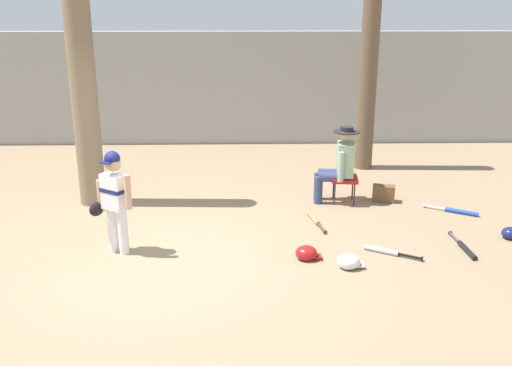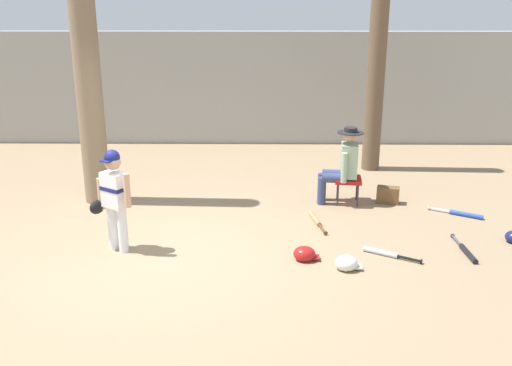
{
  "view_description": "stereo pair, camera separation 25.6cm",
  "coord_description": "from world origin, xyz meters",
  "px_view_note": "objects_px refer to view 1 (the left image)",
  "views": [
    {
      "loc": [
        1.02,
        -6.21,
        2.96
      ],
      "look_at": [
        1.18,
        0.7,
        0.75
      ],
      "focal_mm": 39.26,
      "sensor_mm": 36.0,
      "label": 1
    },
    {
      "loc": [
        1.27,
        -6.22,
        2.96
      ],
      "look_at": [
        1.18,
        0.7,
        0.75
      ],
      "focal_mm": 39.26,
      "sensor_mm": 36.0,
      "label": 2
    }
  ],
  "objects_px": {
    "bat_black_composite": "(465,248)",
    "batting_helmet_navy": "(511,233)",
    "batting_helmet_red": "(307,253)",
    "tree_near_player": "(81,62)",
    "bat_wood_tan": "(315,219)",
    "young_ballplayer": "(114,196)",
    "bat_blue_youth": "(457,211)",
    "batting_helmet_white": "(349,262)",
    "bat_aluminum_silver": "(386,251)",
    "seated_spectator": "(339,162)",
    "folding_stool": "(344,180)",
    "handbag_beside_stool": "(384,193)",
    "tree_behind_spectator": "(370,53)"
  },
  "relations": [
    {
      "from": "bat_black_composite",
      "to": "batting_helmet_navy",
      "type": "bearing_deg",
      "value": 26.08
    },
    {
      "from": "bat_black_composite",
      "to": "batting_helmet_red",
      "type": "distance_m",
      "value": 2.04
    },
    {
      "from": "tree_near_player",
      "to": "bat_wood_tan",
      "type": "xyz_separation_m",
      "value": [
        3.36,
        -0.9,
        -2.13
      ]
    },
    {
      "from": "young_ballplayer",
      "to": "bat_blue_youth",
      "type": "xyz_separation_m",
      "value": [
        4.76,
        1.25,
        -0.71
      ]
    },
    {
      "from": "bat_blue_youth",
      "to": "batting_helmet_white",
      "type": "relative_size",
      "value": 2.21
    },
    {
      "from": "bat_wood_tan",
      "to": "batting_helmet_red",
      "type": "height_order",
      "value": "batting_helmet_red"
    },
    {
      "from": "tree_near_player",
      "to": "batting_helmet_white",
      "type": "bearing_deg",
      "value": -33.61
    },
    {
      "from": "bat_blue_youth",
      "to": "batting_helmet_white",
      "type": "height_order",
      "value": "batting_helmet_white"
    },
    {
      "from": "bat_aluminum_silver",
      "to": "batting_helmet_navy",
      "type": "height_order",
      "value": "batting_helmet_navy"
    },
    {
      "from": "tree_near_player",
      "to": "seated_spectator",
      "type": "relative_size",
      "value": 4.01
    },
    {
      "from": "bat_aluminum_silver",
      "to": "batting_helmet_white",
      "type": "bearing_deg",
      "value": -144.65
    },
    {
      "from": "folding_stool",
      "to": "bat_blue_youth",
      "type": "height_order",
      "value": "folding_stool"
    },
    {
      "from": "batting_helmet_red",
      "to": "batting_helmet_navy",
      "type": "distance_m",
      "value": 2.84
    },
    {
      "from": "seated_spectator",
      "to": "bat_black_composite",
      "type": "distance_m",
      "value": 2.37
    },
    {
      "from": "handbag_beside_stool",
      "to": "batting_helmet_white",
      "type": "height_order",
      "value": "handbag_beside_stool"
    },
    {
      "from": "seated_spectator",
      "to": "handbag_beside_stool",
      "type": "height_order",
      "value": "seated_spectator"
    },
    {
      "from": "young_ballplayer",
      "to": "batting_helmet_red",
      "type": "xyz_separation_m",
      "value": [
        2.34,
        -0.27,
        -0.67
      ]
    },
    {
      "from": "folding_stool",
      "to": "seated_spectator",
      "type": "xyz_separation_m",
      "value": [
        -0.1,
        0.01,
        0.28
      ]
    },
    {
      "from": "folding_stool",
      "to": "bat_wood_tan",
      "type": "distance_m",
      "value": 1.06
    },
    {
      "from": "batting_helmet_white",
      "to": "young_ballplayer",
      "type": "bearing_deg",
      "value": 169.57
    },
    {
      "from": "young_ballplayer",
      "to": "handbag_beside_stool",
      "type": "distance_m",
      "value": 4.24
    },
    {
      "from": "folding_stool",
      "to": "handbag_beside_stool",
      "type": "bearing_deg",
      "value": 0.5
    },
    {
      "from": "tree_near_player",
      "to": "tree_behind_spectator",
      "type": "relative_size",
      "value": 1.02
    },
    {
      "from": "tree_near_player",
      "to": "folding_stool",
      "type": "height_order",
      "value": "tree_near_player"
    },
    {
      "from": "tree_near_player",
      "to": "seated_spectator",
      "type": "xyz_separation_m",
      "value": [
        3.82,
        -0.06,
        -1.52
      ]
    },
    {
      "from": "folding_stool",
      "to": "bat_aluminum_silver",
      "type": "xyz_separation_m",
      "value": [
        0.19,
        -1.94,
        -0.33
      ]
    },
    {
      "from": "young_ballplayer",
      "to": "bat_black_composite",
      "type": "bearing_deg",
      "value": -0.96
    },
    {
      "from": "young_ballplayer",
      "to": "handbag_beside_stool",
      "type": "height_order",
      "value": "young_ballplayer"
    },
    {
      "from": "handbag_beside_stool",
      "to": "bat_black_composite",
      "type": "xyz_separation_m",
      "value": [
        0.58,
        -1.88,
        -0.1
      ]
    },
    {
      "from": "tree_behind_spectator",
      "to": "batting_helmet_red",
      "type": "distance_m",
      "value": 4.74
    },
    {
      "from": "handbag_beside_stool",
      "to": "batting_helmet_red",
      "type": "bearing_deg",
      "value": -124.84
    },
    {
      "from": "tree_behind_spectator",
      "to": "handbag_beside_stool",
      "type": "bearing_deg",
      "value": -92.23
    },
    {
      "from": "tree_near_player",
      "to": "bat_wood_tan",
      "type": "distance_m",
      "value": 4.08
    },
    {
      "from": "bat_blue_youth",
      "to": "batting_helmet_navy",
      "type": "relative_size",
      "value": 2.44
    },
    {
      "from": "bat_blue_youth",
      "to": "handbag_beside_stool",
      "type": "bearing_deg",
      "value": 150.15
    },
    {
      "from": "bat_wood_tan",
      "to": "batting_helmet_white",
      "type": "height_order",
      "value": "batting_helmet_white"
    },
    {
      "from": "bat_wood_tan",
      "to": "batting_helmet_white",
      "type": "bearing_deg",
      "value": -81.57
    },
    {
      "from": "bat_blue_youth",
      "to": "seated_spectator",
      "type": "bearing_deg",
      "value": 161.73
    },
    {
      "from": "tree_near_player",
      "to": "batting_helmet_red",
      "type": "relative_size",
      "value": 15.13
    },
    {
      "from": "folding_stool",
      "to": "bat_aluminum_silver",
      "type": "bearing_deg",
      "value": -84.27
    },
    {
      "from": "seated_spectator",
      "to": "batting_helmet_navy",
      "type": "distance_m",
      "value": 2.62
    },
    {
      "from": "tree_near_player",
      "to": "handbag_beside_stool",
      "type": "xyz_separation_m",
      "value": [
        4.55,
        -0.06,
        -2.03
      ]
    },
    {
      "from": "bat_aluminum_silver",
      "to": "seated_spectator",
      "type": "bearing_deg",
      "value": 98.55
    },
    {
      "from": "batting_helmet_red",
      "to": "batting_helmet_navy",
      "type": "height_order",
      "value": "batting_helmet_red"
    },
    {
      "from": "folding_stool",
      "to": "bat_wood_tan",
      "type": "xyz_separation_m",
      "value": [
        -0.56,
        -0.83,
        -0.33
      ]
    },
    {
      "from": "bat_black_composite",
      "to": "batting_helmet_red",
      "type": "xyz_separation_m",
      "value": [
        -2.03,
        -0.2,
        0.05
      ]
    },
    {
      "from": "seated_spectator",
      "to": "bat_black_composite",
      "type": "height_order",
      "value": "seated_spectator"
    },
    {
      "from": "tree_behind_spectator",
      "to": "bat_aluminum_silver",
      "type": "height_order",
      "value": "tree_behind_spectator"
    },
    {
      "from": "tree_near_player",
      "to": "seated_spectator",
      "type": "height_order",
      "value": "tree_near_player"
    },
    {
      "from": "handbag_beside_stool",
      "to": "batting_helmet_navy",
      "type": "distance_m",
      "value": 2.02
    }
  ]
}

